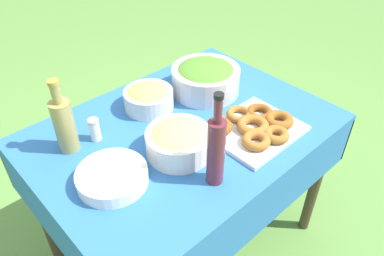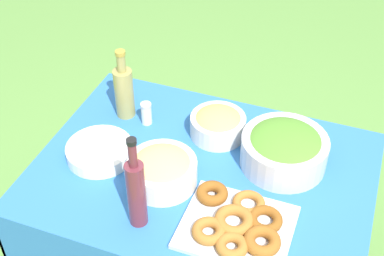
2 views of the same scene
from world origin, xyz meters
name	(u,v)px [view 2 (image 2 of 2)]	position (x,y,z in m)	size (l,w,h in m)	color
picnic_table	(202,192)	(0.00, 0.00, 0.62)	(1.15, 0.84, 0.73)	#2D6BB2
salad_bowl	(284,148)	(0.25, 0.13, 0.80)	(0.30, 0.30, 0.13)	silver
pasta_bowl	(162,170)	(-0.11, -0.10, 0.79)	(0.23, 0.23, 0.11)	white
donut_platter	(237,224)	(0.19, -0.20, 0.75)	(0.34, 0.32, 0.05)	silver
plate_stack	(100,151)	(-0.36, -0.06, 0.75)	(0.24, 0.24, 0.05)	white
olive_oil_bottle	(124,91)	(-0.38, 0.19, 0.84)	(0.07, 0.07, 0.29)	#998E4C
wine_bottle	(136,191)	(-0.11, -0.28, 0.86)	(0.06, 0.06, 0.34)	maroon
fruit_bowl	(218,124)	(-0.01, 0.20, 0.78)	(0.20, 0.20, 0.10)	silver
salt_shaker	(146,113)	(-0.29, 0.17, 0.78)	(0.04, 0.04, 0.09)	white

